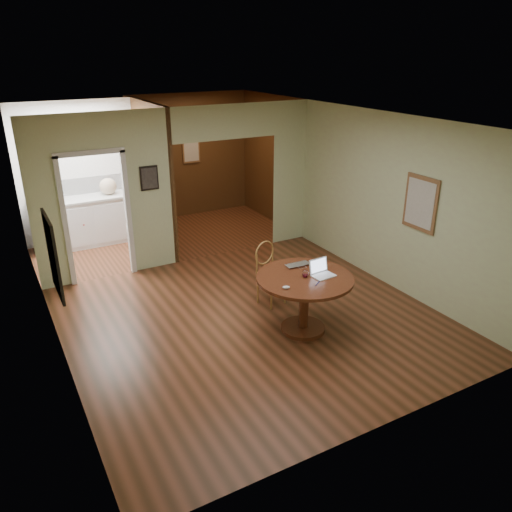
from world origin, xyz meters
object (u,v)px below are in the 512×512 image
dining_table (304,291)px  open_laptop (321,271)px  chair (269,269)px  closed_laptop (300,266)px

dining_table → open_laptop: open_laptop is taller
dining_table → chair: size_ratio=1.34×
chair → closed_laptop: bearing=-95.2°
dining_table → chair: bearing=89.8°
chair → closed_laptop: 0.72m
chair → open_laptop: open_laptop is taller
chair → closed_laptop: chair is taller
dining_table → chair: chair is taller
open_laptop → chair: bearing=97.6°
closed_laptop → chair: bearing=101.3°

